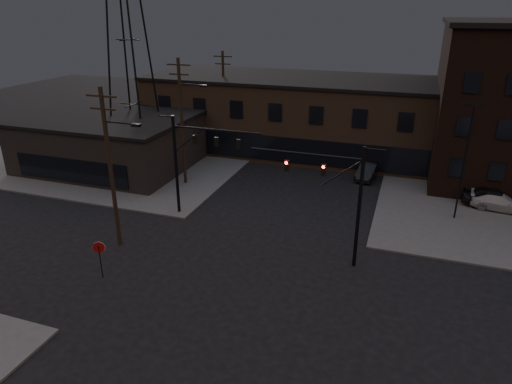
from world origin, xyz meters
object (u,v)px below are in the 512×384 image
at_px(traffic_signal_far, 190,155).
at_px(car_crossing, 368,171).
at_px(parked_car_lot_a, 493,198).
at_px(parked_car_lot_b, 500,202).
at_px(stop_sign, 99,251).
at_px(traffic_signal_near, 341,193).

relative_size(traffic_signal_far, car_crossing, 1.79).
relative_size(parked_car_lot_a, parked_car_lot_b, 1.05).
height_order(stop_sign, car_crossing, stop_sign).
distance_m(parked_car_lot_a, car_crossing, 11.28).
bearing_deg(parked_car_lot_b, parked_car_lot_a, 59.04).
height_order(traffic_signal_near, car_crossing, traffic_signal_near).
bearing_deg(parked_car_lot_a, car_crossing, 74.69).
height_order(traffic_signal_near, stop_sign, traffic_signal_near).
relative_size(parked_car_lot_b, car_crossing, 1.01).
distance_m(traffic_signal_far, car_crossing, 18.52).
relative_size(traffic_signal_far, parked_car_lot_b, 1.76).
bearing_deg(parked_car_lot_b, traffic_signal_far, 117.16).
bearing_deg(traffic_signal_near, traffic_signal_far, 163.83).
bearing_deg(traffic_signal_far, parked_car_lot_a, 21.98).
height_order(traffic_signal_far, stop_sign, traffic_signal_far).
xyz_separation_m(stop_sign, car_crossing, (13.50, 23.23, -1.11)).
bearing_deg(car_crossing, traffic_signal_near, -83.19).
height_order(stop_sign, parked_car_lot_b, stop_sign).
relative_size(traffic_signal_near, parked_car_lot_b, 1.76).
bearing_deg(parked_car_lot_b, car_crossing, 74.47).
height_order(traffic_signal_near, parked_car_lot_b, traffic_signal_near).
bearing_deg(stop_sign, traffic_signal_far, 82.68).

